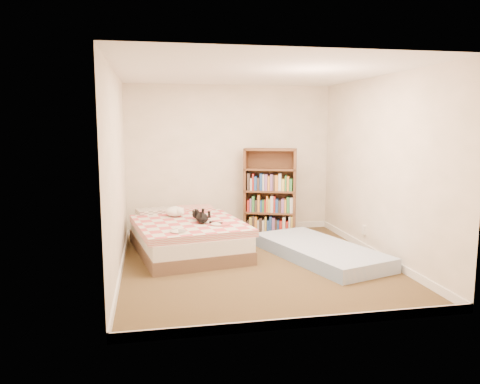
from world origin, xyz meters
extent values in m
cube|color=#45321D|center=(0.00, 0.00, 0.00)|extent=(3.50, 4.00, 0.01)
cube|color=white|center=(0.00, 0.00, 2.50)|extent=(3.50, 4.00, 0.01)
cube|color=beige|center=(0.00, 2.00, 1.25)|extent=(3.50, 0.01, 2.50)
cube|color=beige|center=(0.00, -2.00, 1.25)|extent=(3.50, 0.01, 2.50)
cube|color=beige|center=(-1.75, 0.00, 1.25)|extent=(0.01, 4.00, 2.50)
cube|color=beige|center=(1.75, 0.00, 1.25)|extent=(0.01, 4.00, 2.50)
cube|color=white|center=(0.00, 1.99, 0.05)|extent=(3.50, 0.02, 0.10)
cube|color=white|center=(0.00, -1.99, 0.05)|extent=(3.50, 0.02, 0.10)
cube|color=white|center=(-1.74, 0.00, 0.05)|extent=(0.02, 4.00, 0.10)
cube|color=white|center=(1.74, 0.00, 0.05)|extent=(0.02, 4.00, 0.10)
cube|color=white|center=(1.74, 0.40, 0.30)|extent=(0.03, 0.09, 0.13)
cube|color=brown|center=(-0.85, 0.78, 0.09)|extent=(1.71, 2.19, 0.18)
cube|color=silver|center=(-0.85, 0.78, 0.28)|extent=(1.67, 2.14, 0.20)
cube|color=#C74A4E|center=(-0.85, 0.78, 0.42)|extent=(1.71, 1.85, 0.10)
cube|color=slate|center=(-1.17, 1.52, 0.45)|extent=(0.60, 0.44, 0.15)
cube|color=#C74A4E|center=(-0.52, 1.52, 0.45)|extent=(0.60, 0.44, 0.15)
cube|color=#4F351B|center=(0.21, 1.67, 0.72)|extent=(0.14, 0.29, 1.45)
cube|color=#4F351B|center=(1.04, 1.67, 0.72)|extent=(0.14, 0.29, 1.45)
cube|color=#4F351B|center=(0.62, 1.80, 0.72)|extent=(0.83, 0.31, 1.45)
cube|color=#4F351B|center=(0.62, 1.67, 0.02)|extent=(0.92, 0.57, 0.03)
cube|color=#4F351B|center=(0.62, 1.67, 0.73)|extent=(0.92, 0.57, 0.03)
cube|color=#4F351B|center=(0.62, 1.67, 1.43)|extent=(0.92, 0.57, 0.03)
cube|color=#7FA0D4|center=(0.94, 0.12, 0.09)|extent=(1.52, 2.27, 0.19)
ellipsoid|color=black|center=(-0.65, 0.59, 0.54)|extent=(0.27, 0.43, 0.13)
sphere|color=black|center=(-0.65, 0.80, 0.55)|extent=(0.15, 0.15, 0.12)
cone|color=black|center=(-0.68, 0.83, 0.60)|extent=(0.05, 0.05, 0.05)
cone|color=black|center=(-0.61, 0.83, 0.60)|extent=(0.05, 0.05, 0.05)
cylinder|color=black|center=(-0.55, 0.32, 0.50)|extent=(0.10, 0.23, 0.04)
ellipsoid|color=white|center=(-1.00, 1.09, 0.55)|extent=(0.33, 0.36, 0.15)
sphere|color=white|center=(-0.91, 0.99, 0.56)|extent=(0.14, 0.14, 0.12)
sphere|color=white|center=(-0.87, 0.96, 0.55)|extent=(0.06, 0.06, 0.05)
sphere|color=white|center=(-1.12, 1.15, 0.53)|extent=(0.08, 0.08, 0.07)
camera|label=1|loc=(-1.35, -5.88, 1.87)|focal=35.00mm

